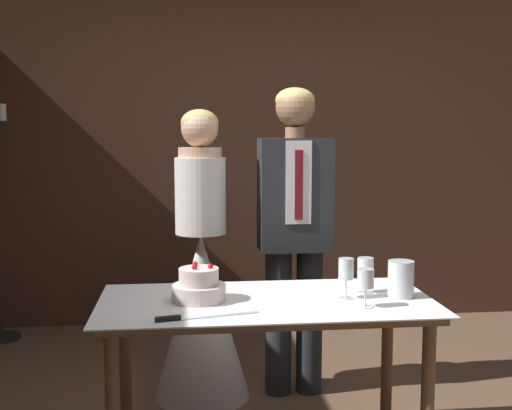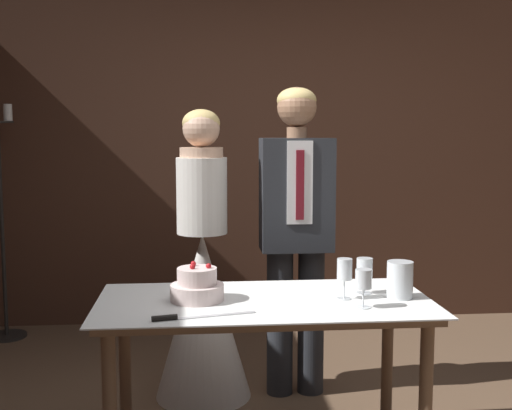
{
  "view_description": "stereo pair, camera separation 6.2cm",
  "coord_description": "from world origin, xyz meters",
  "px_view_note": "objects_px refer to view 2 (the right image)",
  "views": [
    {
      "loc": [
        -0.54,
        -2.68,
        1.5
      ],
      "look_at": [
        -0.19,
        0.43,
        1.14
      ],
      "focal_mm": 45.0,
      "sensor_mm": 36.0,
      "label": 1
    },
    {
      "loc": [
        -0.48,
        -2.69,
        1.5
      ],
      "look_at": [
        -0.19,
        0.43,
        1.14
      ],
      "focal_mm": 45.0,
      "sensor_mm": 36.0,
      "label": 2
    }
  ],
  "objects_px": {
    "cake_table": "(264,321)",
    "candle_stand": "(2,231)",
    "hurricane_candle": "(400,281)",
    "groom": "(296,223)",
    "wine_glass_middle": "(365,269)",
    "tiered_cake": "(197,286)",
    "cake_knife": "(184,317)",
    "wine_glass_near": "(345,270)",
    "bride": "(203,293)",
    "wine_glass_far": "(363,281)"
  },
  "relations": [
    {
      "from": "wine_glass_middle",
      "to": "hurricane_candle",
      "type": "distance_m",
      "value": 0.17
    },
    {
      "from": "cake_table",
      "to": "hurricane_candle",
      "type": "xyz_separation_m",
      "value": [
        0.6,
        -0.02,
        0.17
      ]
    },
    {
      "from": "wine_glass_near",
      "to": "hurricane_candle",
      "type": "bearing_deg",
      "value": -0.03
    },
    {
      "from": "cake_table",
      "to": "cake_knife",
      "type": "height_order",
      "value": "cake_knife"
    },
    {
      "from": "cake_table",
      "to": "cake_knife",
      "type": "bearing_deg",
      "value": -143.18
    },
    {
      "from": "tiered_cake",
      "to": "cake_knife",
      "type": "relative_size",
      "value": 0.56
    },
    {
      "from": "candle_stand",
      "to": "tiered_cake",
      "type": "bearing_deg",
      "value": -54.68
    },
    {
      "from": "wine_glass_near",
      "to": "tiered_cake",
      "type": "bearing_deg",
      "value": 176.77
    },
    {
      "from": "cake_table",
      "to": "groom",
      "type": "distance_m",
      "value": 0.91
    },
    {
      "from": "hurricane_candle",
      "to": "groom",
      "type": "distance_m",
      "value": 0.91
    },
    {
      "from": "wine_glass_middle",
      "to": "groom",
      "type": "distance_m",
      "value": 0.78
    },
    {
      "from": "hurricane_candle",
      "to": "groom",
      "type": "xyz_separation_m",
      "value": [
        -0.34,
        0.83,
        0.14
      ]
    },
    {
      "from": "cake_knife",
      "to": "wine_glass_middle",
      "type": "height_order",
      "value": "wine_glass_middle"
    },
    {
      "from": "cake_table",
      "to": "wine_glass_middle",
      "type": "distance_m",
      "value": 0.51
    },
    {
      "from": "tiered_cake",
      "to": "hurricane_candle",
      "type": "xyz_separation_m",
      "value": [
        0.89,
        -0.04,
        0.02
      ]
    },
    {
      "from": "cake_knife",
      "to": "hurricane_candle",
      "type": "bearing_deg",
      "value": 1.45
    },
    {
      "from": "wine_glass_near",
      "to": "wine_glass_middle",
      "type": "distance_m",
      "value": 0.14
    },
    {
      "from": "tiered_cake",
      "to": "cake_table",
      "type": "bearing_deg",
      "value": -3.32
    },
    {
      "from": "wine_glass_near",
      "to": "candle_stand",
      "type": "bearing_deg",
      "value": 135.42
    },
    {
      "from": "tiered_cake",
      "to": "hurricane_candle",
      "type": "bearing_deg",
      "value": -2.34
    },
    {
      "from": "wine_glass_far",
      "to": "candle_stand",
      "type": "bearing_deg",
      "value": 134.1
    },
    {
      "from": "bride",
      "to": "groom",
      "type": "bearing_deg",
      "value": -0.04
    },
    {
      "from": "cake_table",
      "to": "hurricane_candle",
      "type": "bearing_deg",
      "value": -1.86
    },
    {
      "from": "tiered_cake",
      "to": "hurricane_candle",
      "type": "distance_m",
      "value": 0.89
    },
    {
      "from": "tiered_cake",
      "to": "hurricane_candle",
      "type": "height_order",
      "value": "tiered_cake"
    },
    {
      "from": "groom",
      "to": "candle_stand",
      "type": "relative_size",
      "value": 1.02
    },
    {
      "from": "wine_glass_far",
      "to": "hurricane_candle",
      "type": "relative_size",
      "value": 1.0
    },
    {
      "from": "cake_knife",
      "to": "candle_stand",
      "type": "relative_size",
      "value": 0.24
    },
    {
      "from": "hurricane_candle",
      "to": "wine_glass_near",
      "type": "bearing_deg",
      "value": 179.97
    },
    {
      "from": "wine_glass_far",
      "to": "groom",
      "type": "bearing_deg",
      "value": 97.76
    },
    {
      "from": "wine_glass_middle",
      "to": "wine_glass_far",
      "type": "height_order",
      "value": "same"
    },
    {
      "from": "tiered_cake",
      "to": "wine_glass_far",
      "type": "height_order",
      "value": "tiered_cake"
    },
    {
      "from": "wine_glass_middle",
      "to": "bride",
      "type": "distance_m",
      "value": 1.08
    },
    {
      "from": "cake_table",
      "to": "tiered_cake",
      "type": "height_order",
      "value": "tiered_cake"
    },
    {
      "from": "cake_table",
      "to": "cake_knife",
      "type": "distance_m",
      "value": 0.44
    },
    {
      "from": "tiered_cake",
      "to": "wine_glass_middle",
      "type": "distance_m",
      "value": 0.76
    },
    {
      "from": "cake_knife",
      "to": "wine_glass_middle",
      "type": "relative_size",
      "value": 2.55
    },
    {
      "from": "tiered_cake",
      "to": "bride",
      "type": "distance_m",
      "value": 0.83
    },
    {
      "from": "cake_table",
      "to": "tiered_cake",
      "type": "bearing_deg",
      "value": 176.68
    },
    {
      "from": "bride",
      "to": "cake_table",
      "type": "bearing_deg",
      "value": -72.06
    },
    {
      "from": "hurricane_candle",
      "to": "candle_stand",
      "type": "relative_size",
      "value": 0.1
    },
    {
      "from": "cake_table",
      "to": "hurricane_candle",
      "type": "distance_m",
      "value": 0.62
    },
    {
      "from": "tiered_cake",
      "to": "candle_stand",
      "type": "xyz_separation_m",
      "value": [
        -1.4,
        1.98,
        -0.04
      ]
    },
    {
      "from": "cake_table",
      "to": "cake_knife",
      "type": "xyz_separation_m",
      "value": [
        -0.34,
        -0.26,
        0.1
      ]
    },
    {
      "from": "tiered_cake",
      "to": "candle_stand",
      "type": "height_order",
      "value": "candle_stand"
    },
    {
      "from": "wine_glass_middle",
      "to": "hurricane_candle",
      "type": "relative_size",
      "value": 1.0
    },
    {
      "from": "wine_glass_middle",
      "to": "candle_stand",
      "type": "relative_size",
      "value": 0.1
    },
    {
      "from": "wine_glass_far",
      "to": "candle_stand",
      "type": "height_order",
      "value": "candle_stand"
    },
    {
      "from": "wine_glass_middle",
      "to": "candle_stand",
      "type": "height_order",
      "value": "candle_stand"
    },
    {
      "from": "cake_table",
      "to": "candle_stand",
      "type": "height_order",
      "value": "candle_stand"
    }
  ]
}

